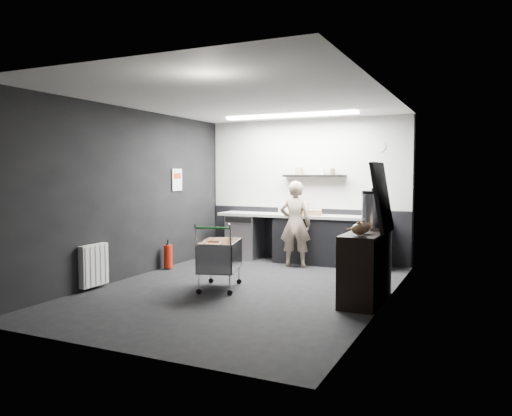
% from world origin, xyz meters
% --- Properties ---
extents(floor, '(5.50, 5.50, 0.00)m').
position_xyz_m(floor, '(0.00, 0.00, 0.00)').
color(floor, black).
rests_on(floor, ground).
extents(ceiling, '(5.50, 5.50, 0.00)m').
position_xyz_m(ceiling, '(0.00, 0.00, 2.70)').
color(ceiling, silver).
rests_on(ceiling, wall_back).
extents(wall_back, '(5.50, 0.00, 5.50)m').
position_xyz_m(wall_back, '(0.00, 2.75, 1.35)').
color(wall_back, black).
rests_on(wall_back, floor).
extents(wall_front, '(5.50, 0.00, 5.50)m').
position_xyz_m(wall_front, '(0.00, -2.75, 1.35)').
color(wall_front, black).
rests_on(wall_front, floor).
extents(wall_left, '(0.00, 5.50, 5.50)m').
position_xyz_m(wall_left, '(-2.00, 0.00, 1.35)').
color(wall_left, black).
rests_on(wall_left, floor).
extents(wall_right, '(0.00, 5.50, 5.50)m').
position_xyz_m(wall_right, '(2.00, 0.00, 1.35)').
color(wall_right, black).
rests_on(wall_right, floor).
extents(kitchen_wall_panel, '(3.95, 0.02, 1.70)m').
position_xyz_m(kitchen_wall_panel, '(0.00, 2.73, 1.85)').
color(kitchen_wall_panel, beige).
rests_on(kitchen_wall_panel, wall_back).
extents(dado_panel, '(3.95, 0.02, 1.00)m').
position_xyz_m(dado_panel, '(0.00, 2.73, 0.50)').
color(dado_panel, black).
rests_on(dado_panel, wall_back).
extents(floating_shelf, '(1.20, 0.22, 0.04)m').
position_xyz_m(floating_shelf, '(0.20, 2.62, 1.62)').
color(floating_shelf, black).
rests_on(floating_shelf, wall_back).
extents(wall_clock, '(0.20, 0.03, 0.20)m').
position_xyz_m(wall_clock, '(1.40, 2.72, 2.15)').
color(wall_clock, silver).
rests_on(wall_clock, wall_back).
extents(poster, '(0.02, 0.30, 0.40)m').
position_xyz_m(poster, '(-1.98, 1.30, 1.55)').
color(poster, white).
rests_on(poster, wall_left).
extents(poster_red_band, '(0.02, 0.22, 0.10)m').
position_xyz_m(poster_red_band, '(-1.98, 1.30, 1.62)').
color(poster_red_band, red).
rests_on(poster_red_band, poster).
extents(radiator, '(0.10, 0.50, 0.60)m').
position_xyz_m(radiator, '(-1.94, -0.90, 0.35)').
color(radiator, silver).
rests_on(radiator, wall_left).
extents(ceiling_strip, '(2.40, 0.20, 0.04)m').
position_xyz_m(ceiling_strip, '(0.00, 1.85, 2.67)').
color(ceiling_strip, white).
rests_on(ceiling_strip, ceiling).
extents(prep_counter, '(3.20, 0.61, 0.90)m').
position_xyz_m(prep_counter, '(0.14, 2.42, 0.46)').
color(prep_counter, black).
rests_on(prep_counter, floor).
extents(person, '(0.61, 0.46, 1.54)m').
position_xyz_m(person, '(0.07, 1.97, 0.77)').
color(person, beige).
rests_on(person, floor).
extents(shopping_cart, '(0.74, 1.01, 0.95)m').
position_xyz_m(shopping_cart, '(-0.31, -0.11, 0.45)').
color(shopping_cart, silver).
rests_on(shopping_cart, floor).
extents(sideboard, '(0.52, 1.21, 1.81)m').
position_xyz_m(sideboard, '(1.76, 0.10, 0.58)').
color(sideboard, black).
rests_on(sideboard, floor).
extents(fire_extinguisher, '(0.15, 0.15, 0.49)m').
position_xyz_m(fire_extinguisher, '(-1.85, 0.81, 0.24)').
color(fire_extinguisher, '#B81C0C').
rests_on(fire_extinguisher, floor).
extents(cardboard_box, '(0.63, 0.56, 0.10)m').
position_xyz_m(cardboard_box, '(0.15, 2.37, 0.95)').
color(cardboard_box, '#987451').
rests_on(cardboard_box, prep_counter).
extents(pink_tub, '(0.23, 0.23, 0.23)m').
position_xyz_m(pink_tub, '(0.04, 2.42, 1.01)').
color(pink_tub, beige).
rests_on(pink_tub, prep_counter).
extents(white_container, '(0.21, 0.17, 0.17)m').
position_xyz_m(white_container, '(-0.29, 2.37, 0.99)').
color(white_container, silver).
rests_on(white_container, prep_counter).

